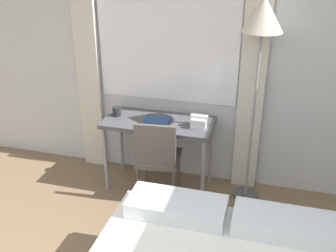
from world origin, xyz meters
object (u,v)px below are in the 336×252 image
Objects in this scene: desk_chair at (158,156)px; telephone at (199,122)px; standing_lamp at (262,28)px; desk at (159,128)px; book at (157,121)px; mug at (117,111)px.

telephone reaches higher than desk_chair.
desk is at bearing -176.72° from standing_lamp.
standing_lamp is (0.83, 0.28, 1.18)m from desk_chair.
telephone reaches higher than book.
standing_lamp is 1.28m from book.
desk is 0.55× the size of standing_lamp.
book is at bearing -179.50° from telephone.
desk_chair is at bearing -150.01° from telephone.
standing_lamp reaches higher than desk.
book is at bearing -174.69° from standing_lamp.
desk_chair is 0.34m from book.
desk_chair reaches higher than mug.
desk_chair is (0.05, -0.23, -0.18)m from desk.
desk_chair is 5.43× the size of telephone.
telephone is 0.84m from mug.
book is at bearing -5.73° from mug.
book is 2.61× the size of mug.
desk_chair is 9.23× the size of mug.
book is at bearing 101.49° from desk_chair.
telephone is (-0.48, -0.08, -0.88)m from standing_lamp.
standing_lamp is at bearing 1.72° from mug.
desk is 0.42m from telephone.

